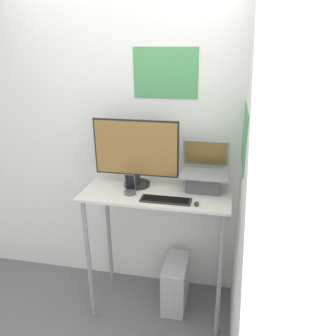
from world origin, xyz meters
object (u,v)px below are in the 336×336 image
Objects in this scene: laptop at (204,177)px; keyboard at (166,200)px; monitor at (136,153)px; cell_phone at (130,189)px; mouse at (197,204)px; computer_tower at (176,283)px.

keyboard is at bearing -134.28° from laptop.
cell_phone is at bearing -92.18° from monitor.
computer_tower is (-0.17, 0.22, -0.87)m from mouse.
keyboard is at bearing -39.90° from monitor.
mouse is at bearing -27.20° from monitor.
monitor is 1.82× the size of keyboard.
computer_tower is at bearing 78.63° from keyboard.
mouse reaches higher than computer_tower.
monitor reaches higher than cell_phone.
cell_phone is at bearing 169.72° from mouse.
keyboard is at bearing -101.37° from computer_tower.
laptop is at bearing 2.12° from monitor.
keyboard is (-0.23, -0.24, -0.09)m from laptop.
monitor reaches higher than laptop.
keyboard reaches higher than computer_tower.
computer_tower is at bearing 23.70° from cell_phone.
keyboard is at bearing -13.27° from cell_phone.
mouse is (-0.02, -0.26, -0.09)m from laptop.
monitor is 0.27m from cell_phone.
mouse is 0.34× the size of cell_phone.
cell_phone is (-0.27, 0.06, 0.03)m from keyboard.
mouse is 0.49m from cell_phone.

